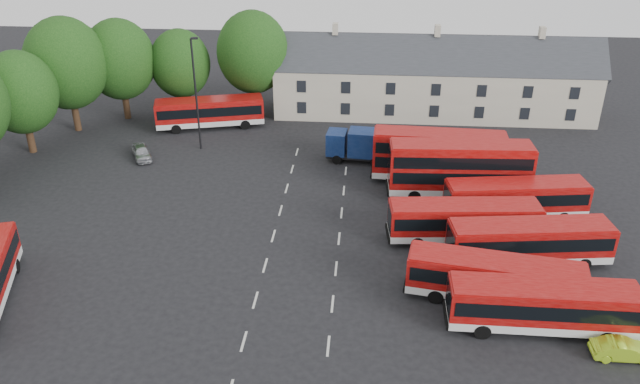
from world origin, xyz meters
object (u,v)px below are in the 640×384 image
(bus_dd_south, at_px, (460,167))
(box_truck, at_px, (366,145))
(silver_car, at_px, (142,152))
(bus_row_a, at_px, (543,304))
(lime_car, at_px, (623,350))
(lamppost, at_px, (196,92))

(bus_dd_south, distance_m, box_truck, 10.23)
(silver_car, bearing_deg, bus_row_a, -62.90)
(bus_dd_south, xyz_separation_m, box_truck, (-7.86, 6.47, -0.98))
(bus_row_a, distance_m, bus_dd_south, 17.51)
(bus_dd_south, bearing_deg, lime_car, -72.46)
(bus_row_a, height_order, lamppost, lamppost)
(box_truck, bearing_deg, silver_car, -172.04)
(silver_car, bearing_deg, box_truck, -25.15)
(silver_car, xyz_separation_m, lime_car, (36.42, -24.92, -0.07))
(bus_row_a, relative_size, bus_dd_south, 0.94)
(bus_dd_south, relative_size, box_truck, 1.61)
(bus_row_a, height_order, silver_car, bus_row_a)
(bus_dd_south, xyz_separation_m, lime_car, (7.05, -19.41, -2.16))
(bus_row_a, distance_m, box_truck, 26.05)
(bus_dd_south, bearing_deg, silver_car, 166.95)
(lime_car, bearing_deg, silver_car, 54.87)
(bus_row_a, xyz_separation_m, bus_dd_south, (-2.92, 17.24, 0.86))
(bus_row_a, xyz_separation_m, silver_car, (-32.28, 22.74, -1.23))
(bus_row_a, xyz_separation_m, lime_car, (4.14, -2.17, -1.30))
(bus_row_a, relative_size, lamppost, 1.00)
(box_truck, height_order, lime_car, box_truck)
(silver_car, height_order, lime_car, silver_car)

